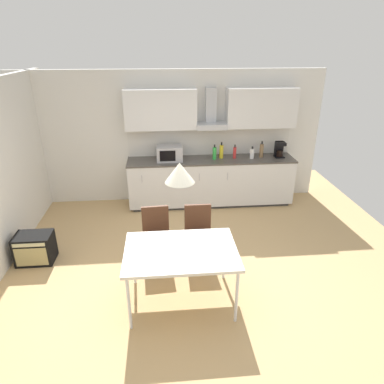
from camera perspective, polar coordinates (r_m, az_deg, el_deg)
ground_plane at (r=4.82m, az=-1.95°, el=-14.53°), size 7.30×8.10×0.02m
wall_back at (r=6.75m, az=-3.50°, el=9.05°), size 5.84×0.10×2.53m
kitchen_counter at (r=6.73m, az=3.15°, el=1.81°), size 3.19×0.64×0.92m
backsplash_tile at (r=6.78m, az=2.93°, el=8.29°), size 3.17×0.02×0.50m
upper_wall_cabinets at (r=6.48m, az=3.25°, el=13.66°), size 3.17×0.40×0.72m
microwave at (r=6.46m, az=-3.77°, el=6.48°), size 0.48×0.35×0.28m
coffee_maker at (r=6.86m, az=14.36°, el=6.91°), size 0.18×0.19×0.30m
bottle_brown at (r=6.77m, az=11.51°, el=6.81°), size 0.08×0.08×0.32m
bottle_white at (r=6.66m, az=9.97°, el=6.36°), size 0.08×0.08×0.23m
bottle_yellow at (r=6.61m, az=4.91°, el=6.78°), size 0.08×0.08×0.31m
bottle_green at (r=6.52m, az=3.77°, el=6.49°), size 0.07×0.07×0.29m
bottle_red at (r=6.63m, az=7.12°, el=6.56°), size 0.06×0.06×0.26m
dining_table at (r=4.07m, az=-1.86°, el=-10.17°), size 1.32×0.92×0.75m
chair_far_left at (r=4.88m, az=-6.00°, el=-6.46°), size 0.42×0.42×0.87m
chair_far_right at (r=4.90m, az=1.06°, el=-6.18°), size 0.40×0.40×0.87m
guitar_amp at (r=5.54m, az=-24.71°, el=-8.50°), size 0.52×0.37×0.44m
pendant_lamp at (r=3.61m, az=-2.07°, el=3.25°), size 0.32×0.32×0.22m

